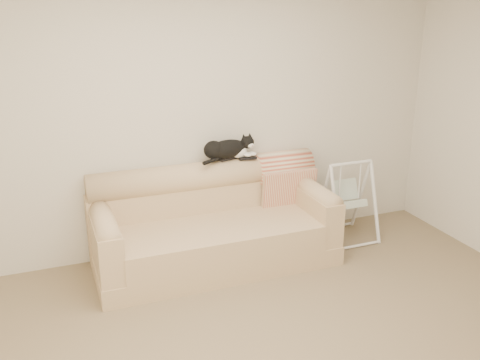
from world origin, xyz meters
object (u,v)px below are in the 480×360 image
Objects in this scene: tuxedo_cat at (228,149)px; baby_swing at (348,200)px; remote_a at (228,158)px; remote_b at (248,158)px; sofa at (213,226)px.

tuxedo_cat is 1.37m from baby_swing.
remote_b is at bearing -15.63° from remote_a.
sofa is at bearing 179.67° from baby_swing.
sofa reaches higher than baby_swing.
sofa is 0.73m from remote_b.
tuxedo_cat reaches higher than remote_a.
tuxedo_cat reaches higher than sofa.
baby_swing is at bearing -11.50° from remote_b.
tuxedo_cat is 0.71× the size of baby_swing.
remote_b is 0.30× the size of tuxedo_cat.
baby_swing is (1.02, -0.21, -0.50)m from remote_b.
tuxedo_cat is at bearing 167.96° from remote_b.
sofa is 1.45m from baby_swing.
baby_swing is at bearing -11.59° from tuxedo_cat.
remote_a is 0.10m from tuxedo_cat.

